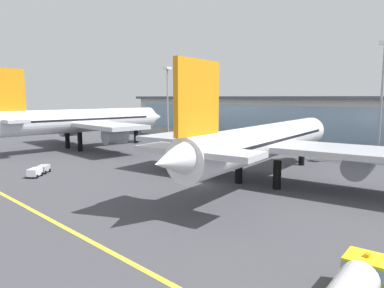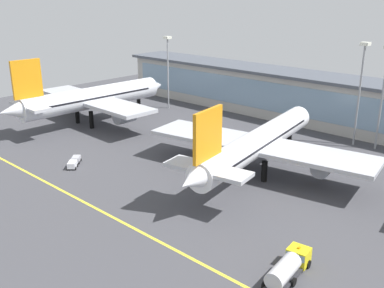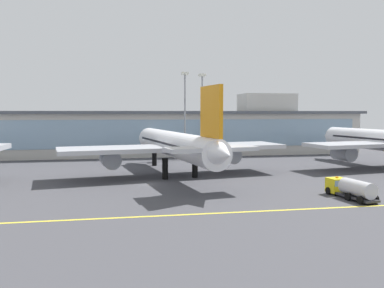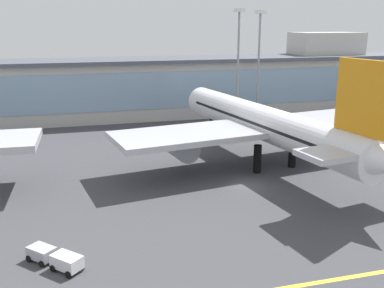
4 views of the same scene
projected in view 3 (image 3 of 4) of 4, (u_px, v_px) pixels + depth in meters
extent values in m
plane|color=#424247|center=(149.00, 184.00, 70.86)|extent=(186.52, 186.52, 0.00)
cube|color=yellow|center=(163.00, 216.00, 49.30)|extent=(149.21, 0.50, 0.01)
cube|color=beige|center=(136.00, 135.00, 116.23)|extent=(133.23, 12.00, 12.00)
cube|color=#84A3BC|center=(137.00, 134.00, 110.25)|extent=(127.90, 0.20, 7.68)
cube|color=#4C515B|center=(136.00, 112.00, 115.72)|extent=(136.23, 14.00, 0.80)
cube|color=beige|center=(267.00, 104.00, 124.74)|extent=(16.00, 10.00, 6.00)
cylinder|color=black|center=(165.00, 169.00, 75.83)|extent=(1.10, 1.10, 3.95)
cylinder|color=black|center=(195.00, 167.00, 77.83)|extent=(1.10, 1.10, 3.95)
cylinder|color=black|center=(154.00, 157.00, 95.03)|extent=(1.10, 1.10, 3.95)
cylinder|color=white|center=(175.00, 145.00, 79.67)|extent=(11.67, 42.43, 4.94)
cone|color=white|center=(148.00, 138.00, 100.84)|extent=(5.34, 5.14, 4.69)
cone|color=white|center=(222.00, 154.00, 58.23)|extent=(5.02, 6.03, 4.20)
cube|color=#84A3BC|center=(151.00, 135.00, 97.80)|extent=(4.21, 4.01, 1.48)
cube|color=black|center=(175.00, 143.00, 79.64)|extent=(10.63, 35.77, 0.39)
cube|color=#B7BAC1|center=(175.00, 148.00, 79.71)|extent=(45.19, 17.11, 0.79)
cylinder|color=#999EA8|center=(110.00, 159.00, 77.12)|extent=(4.29, 5.97, 3.46)
cylinder|color=#999EA8|center=(229.00, 155.00, 85.46)|extent=(4.29, 5.97, 3.46)
cube|color=orange|center=(211.00, 112.00, 61.75)|extent=(1.81, 7.59, 7.90)
cube|color=#B7BAC1|center=(211.00, 149.00, 62.20)|extent=(14.69, 6.86, 0.63)
cylinder|color=black|center=(344.00, 153.00, 105.08)|extent=(1.10, 1.10, 3.89)
cone|color=silver|center=(329.00, 136.00, 110.46)|extent=(5.21, 5.01, 4.61)
cube|color=#84A3BC|center=(337.00, 133.00, 107.58)|extent=(4.11, 3.90, 1.46)
cylinder|color=#999EA8|center=(344.00, 153.00, 88.97)|extent=(4.10, 5.43, 3.40)
cylinder|color=black|center=(328.00, 191.00, 62.05)|extent=(0.43, 1.13, 1.10)
cylinder|color=black|center=(343.00, 190.00, 62.82)|extent=(0.43, 1.13, 1.10)
cylinder|color=black|center=(348.00, 197.00, 57.76)|extent=(0.43, 1.13, 1.10)
cylinder|color=black|center=(363.00, 196.00, 58.53)|extent=(0.43, 1.13, 1.10)
cylinder|color=black|center=(360.00, 200.00, 55.36)|extent=(0.43, 1.13, 1.10)
cylinder|color=black|center=(376.00, 199.00, 56.13)|extent=(0.43, 1.13, 1.10)
cube|color=#2D2D33|center=(355.00, 197.00, 58.33)|extent=(3.22, 7.78, 0.30)
cube|color=yellow|center=(337.00, 185.00, 62.11)|extent=(2.86, 2.63, 2.20)
cube|color=#84A3BC|center=(337.00, 182.00, 62.07)|extent=(2.77, 2.71, 0.88)
cylinder|color=silver|center=(357.00, 188.00, 57.71)|extent=(2.94, 5.81, 2.30)
cube|color=orange|center=(337.00, 177.00, 62.01)|extent=(0.30, 0.40, 0.20)
cylinder|color=gray|center=(202.00, 118.00, 109.71)|extent=(0.44, 0.44, 22.00)
cube|color=silver|center=(202.00, 75.00, 108.81)|extent=(1.80, 1.80, 0.70)
cylinder|color=gray|center=(185.00, 117.00, 108.28)|extent=(0.44, 0.44, 22.30)
cube|color=silver|center=(185.00, 73.00, 107.37)|extent=(1.80, 1.80, 0.70)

